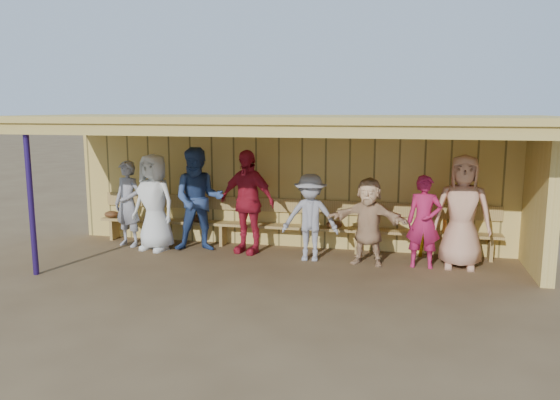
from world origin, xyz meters
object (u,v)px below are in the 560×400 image
object	(u,v)px
player_e	(310,218)
player_b	(154,202)
player_f	(368,221)
player_h	(462,212)
player_c	(199,199)
player_g	(424,222)
player_d	(247,202)
bench	(289,221)
player_a	(128,204)

from	to	relation	value
player_e	player_b	bearing A→B (deg)	174.80
player_f	player_h	bearing A→B (deg)	14.59
player_b	player_e	distance (m)	2.95
player_c	player_g	xyz separation A→B (m)	(4.02, -0.22, -0.19)
player_d	player_b	bearing A→B (deg)	-157.56
player_g	player_h	xyz separation A→B (m)	(0.61, 0.11, 0.17)
player_h	bench	xyz separation A→B (m)	(-3.04, 0.63, -0.41)
player_e	player_f	distance (m)	0.99
player_a	player_d	size ratio (longest dim) A/B	0.87
player_d	player_e	xyz separation A→B (m)	(1.21, -0.27, -0.19)
player_d	player_e	distance (m)	1.26
player_b	player_d	size ratio (longest dim) A/B	0.95
player_a	player_d	distance (m)	2.36
player_d	player_g	world-z (taller)	player_d
player_a	player_b	bearing A→B (deg)	1.71
player_c	player_b	bearing A→B (deg)	173.80
player_g	player_h	world-z (taller)	player_h
player_c	bench	world-z (taller)	player_c
player_a	bench	xyz separation A→B (m)	(3.04, 0.49, -0.29)
player_f	bench	size ratio (longest dim) A/B	0.20
player_b	player_g	xyz separation A→B (m)	(4.85, -0.09, -0.13)
player_d	player_h	distance (m)	3.72
player_a	player_h	distance (m)	6.07
player_b	player_c	size ratio (longest dim) A/B	0.94
player_a	bench	bearing A→B (deg)	25.72
player_f	player_h	world-z (taller)	player_h
player_a	player_d	world-z (taller)	player_d
player_c	player_h	world-z (taller)	player_c
player_a	player_b	xyz separation A→B (m)	(0.62, -0.16, 0.08)
player_h	bench	size ratio (longest dim) A/B	0.25
player_a	player_b	size ratio (longest dim) A/B	0.91
player_h	player_e	bearing A→B (deg)	-173.81
player_c	bench	bearing A→B (deg)	2.60
player_d	player_e	size ratio (longest dim) A/B	1.25
player_f	player_g	bearing A→B (deg)	10.96
player_e	player_f	xyz separation A→B (m)	(0.99, -0.03, -0.01)
player_a	player_g	distance (m)	5.47
player_d	bench	xyz separation A→B (m)	(0.68, 0.46, -0.42)
player_d	player_f	xyz separation A→B (m)	(2.21, -0.30, -0.20)
player_c	player_f	xyz separation A→B (m)	(3.11, -0.24, -0.22)
player_h	player_b	bearing A→B (deg)	-175.84
player_c	player_g	bearing A→B (deg)	-18.70
player_a	player_e	distance (m)	3.57
player_g	bench	size ratio (longest dim) A/B	0.20
player_f	player_h	xyz separation A→B (m)	(1.51, 0.13, 0.20)
player_a	player_c	size ratio (longest dim) A/B	0.86
player_f	player_e	bearing A→B (deg)	-172.16
player_b	player_c	xyz separation A→B (m)	(0.82, 0.14, 0.06)
player_b	player_e	size ratio (longest dim) A/B	1.19
player_c	player_f	world-z (taller)	player_c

